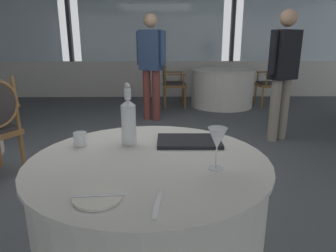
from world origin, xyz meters
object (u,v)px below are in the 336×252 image
Objects in this scene: menu_book at (189,141)px; diner_person_1 at (283,69)px; water_bottle at (129,120)px; dining_chair_2_0 at (170,79)px; water_tumbler at (80,139)px; dining_chair_2_1 at (274,79)px; side_plate at (98,197)px; diner_person_0 at (151,61)px; wine_glass at (217,139)px.

diner_person_1 reaches higher than menu_book.
dining_chair_2_0 is (0.33, 4.48, -0.32)m from water_bottle.
dining_chair_2_1 is (2.74, 4.59, -0.23)m from water_tumbler.
menu_book is 4.48m from dining_chair_2_0.
menu_book reaches higher than side_plate.
water_bottle is at bearing 113.44° from diner_person_1.
diner_person_0 is at bearing 96.28° from menu_book.
side_plate is 0.10× the size of diner_person_1.
water_bottle is (0.05, 0.58, 0.12)m from side_plate.
side_plate is 0.96× the size of wine_glass.
side_plate is 0.18× the size of dining_chair_2_1.
diner_person_1 is at bearing 53.07° from water_bottle.
water_bottle is 0.27m from water_tumbler.
dining_chair_2_1 reaches higher than wine_glass.
wine_glass is 4.83m from dining_chair_2_0.
water_bottle is 0.96× the size of menu_book.
water_bottle reaches higher than menu_book.
wine_glass is at bearing 34.26° from diner_person_0.
diner_person_1 is (-0.75, -2.25, 0.40)m from dining_chair_2_1.
diner_person_0 is (-0.41, 3.76, 0.10)m from wine_glass.
dining_chair_2_0 is (0.01, 4.48, -0.20)m from menu_book.
water_tumbler is 4.55m from dining_chair_2_0.
diner_person_1 is at bearing 85.54° from diner_person_0.
dining_chair_2_1 is (2.07, 4.90, -0.33)m from wine_glass.
menu_book is (-0.09, 0.34, -0.12)m from wine_glass.
wine_glass is at bearing -91.37° from dining_chair_2_0.
side_plate is at bearing -121.51° from menu_book.
water_bottle reaches higher than water_tumbler.
dining_chair_2_0 is 0.58× the size of diner_person_1.
diner_person_0 is (-0.01, 3.42, 0.10)m from water_bottle.
dining_chair_2_0 reaches higher than wine_glass.
wine_glass reaches higher than side_plate.
side_plate is 0.52× the size of menu_book.
side_plate is 5.73m from dining_chair_2_1.
menu_book is 5.05m from dining_chair_2_1.
side_plate is 0.18× the size of dining_chair_2_0.
menu_book is at bearing 2.75° from water_tumbler.
dining_chair_2_1 is at bearing -47.95° from diner_person_1.
diner_person_0 reaches higher than wine_glass.
dining_chair_2_0 is at bearing 85.75° from side_plate.
wine_glass is at bearing 64.76° from dining_chair_2_1.
diner_person_1 reaches higher than water_tumbler.
menu_book is at bearing 62.36° from dining_chair_2_1.
water_bottle is 0.33× the size of dining_chair_2_0.
water_tumbler is 3.46m from diner_person_0.
side_plate is 0.69m from menu_book.
diner_person_0 is (-0.34, -1.06, 0.42)m from dining_chair_2_0.
wine_glass is at bearing 28.02° from side_plate.
diner_person_0 reaches higher than dining_chair_2_0.
water_tumbler is at bearing -173.95° from water_bottle.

